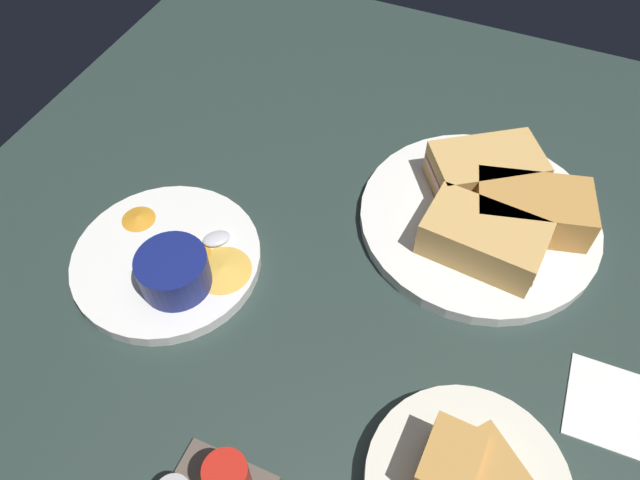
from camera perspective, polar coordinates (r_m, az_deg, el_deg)
The scene contains 12 objects.
ground_plane at distance 69.18cm, azimuth 5.80°, elevation -4.92°, with size 110.00×110.00×3.00cm, color #283833.
plate_sandwich_main at distance 74.67cm, azimuth 14.84°, elevation 1.87°, with size 28.54×28.54×1.60cm, color white.
sandwich_half_near at distance 68.77cm, azimuth 15.25°, elevation 0.15°, with size 13.87×8.81×4.80cm.
sandwich_half_far at distance 73.27cm, azimuth 19.51°, elevation 2.80°, with size 14.59×10.63×4.80cm.
sandwich_half_extra at distance 76.09cm, azimuth 15.45°, elevation 6.49°, with size 15.02×13.64×4.80cm.
ramekin_dark_sauce at distance 77.27cm, azimuth 16.11°, elevation 6.56°, with size 6.03×6.03×3.42cm.
spoon_by_dark_ramekin at distance 74.82cm, azimuth 15.93°, elevation 3.03°, with size 3.89×9.91×0.80cm.
plate_chips_companion at distance 70.77cm, azimuth -14.35°, elevation -1.80°, with size 21.45×21.45×1.60cm, color white.
ramekin_light_gravy at distance 65.76cm, azimuth -13.78°, elevation -2.85°, with size 7.71×7.71×4.32cm.
spoon_by_gravy_ramekin at distance 69.86cm, azimuth -10.86°, elevation -0.18°, with size 8.14×7.91×0.80cm.
plantain_chip_scatter at distance 68.94cm, azimuth -11.55°, elevation -1.44°, with size 20.02×9.80×0.60cm.
paper_napkin_folded at distance 67.36cm, azimuth 27.04°, elevation -14.27°, with size 11.00×9.00×0.40cm, color white.
Camera 1 is at (-8.43, 37.00, 56.34)cm, focal length 33.61 mm.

